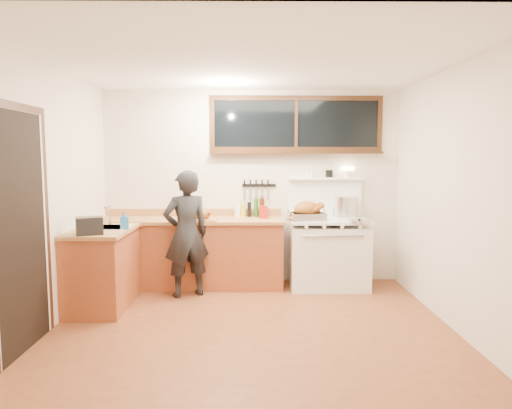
{
  "coord_description": "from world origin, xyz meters",
  "views": [
    {
      "loc": [
        -0.0,
        -4.48,
        1.71
      ],
      "look_at": [
        0.05,
        0.85,
        1.15
      ],
      "focal_mm": 32.0,
      "sensor_mm": 36.0,
      "label": 1
    }
  ],
  "objects_px": {
    "vintage_stove": "(328,252)",
    "cutting_board": "(202,216)",
    "man": "(186,234)",
    "roast_turkey": "(307,213)"
  },
  "relations": [
    {
      "from": "vintage_stove",
      "to": "cutting_board",
      "type": "bearing_deg",
      "value": -175.97
    },
    {
      "from": "man",
      "to": "vintage_stove",
      "type": "bearing_deg",
      "value": 12.43
    },
    {
      "from": "vintage_stove",
      "to": "cutting_board",
      "type": "xyz_separation_m",
      "value": [
        -1.63,
        -0.11,
        0.49
      ]
    },
    {
      "from": "vintage_stove",
      "to": "roast_turkey",
      "type": "distance_m",
      "value": 0.62
    },
    {
      "from": "vintage_stove",
      "to": "cutting_board",
      "type": "height_order",
      "value": "vintage_stove"
    },
    {
      "from": "vintage_stove",
      "to": "roast_turkey",
      "type": "relative_size",
      "value": 3.27
    },
    {
      "from": "vintage_stove",
      "to": "roast_turkey",
      "type": "xyz_separation_m",
      "value": [
        -0.29,
        -0.14,
        0.54
      ]
    },
    {
      "from": "man",
      "to": "cutting_board",
      "type": "height_order",
      "value": "man"
    },
    {
      "from": "vintage_stove",
      "to": "man",
      "type": "distance_m",
      "value": 1.87
    },
    {
      "from": "vintage_stove",
      "to": "man",
      "type": "height_order",
      "value": "vintage_stove"
    }
  ]
}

